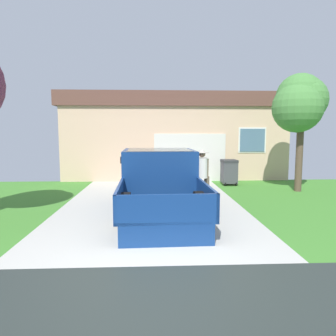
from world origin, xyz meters
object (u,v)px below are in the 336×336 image
Objects in this scene: house_with_garage at (172,135)px; neighbor_tree at (300,102)px; wheeled_trash_bin at (229,171)px; handbag at (203,201)px; person_with_hat at (202,174)px; pickup_truck at (159,182)px.

neighbor_tree is at bearing -52.23° from house_with_garage.
wheeled_trash_bin is at bearing -62.44° from house_with_garage.
neighbor_tree is at bearing 29.18° from handbag.
handbag is at bearing -150.82° from neighbor_tree.
house_with_garage is (-0.44, 7.29, 1.08)m from person_with_hat.
pickup_truck reaches higher than handbag.
house_with_garage is (-0.45, 7.58, 1.87)m from handbag.
person_with_hat is at bearing -154.26° from neighbor_tree.
neighbor_tree is (3.78, 2.11, 3.09)m from handbag.
house_with_garage is at bearing 117.56° from wheeled_trash_bin.
handbag is 7.82m from house_with_garage.
person_with_hat is 0.16× the size of house_with_garage.
handbag is 0.40× the size of wheeled_trash_bin.
person_with_hat is 0.84m from handbag.
person_with_hat is 7.38m from house_with_garage.
wheeled_trash_bin is (1.63, 3.58, 0.45)m from handbag.
house_with_garage reaches higher than wheeled_trash_bin.
pickup_truck is 4.87m from wheeled_trash_bin.
wheeled_trash_bin is (1.64, 3.29, -0.34)m from person_with_hat.
house_with_garage is (0.86, 7.87, 1.25)m from pickup_truck.
house_with_garage is at bearing 82.14° from pickup_truck.
pickup_truck reaches higher than wheeled_trash_bin.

